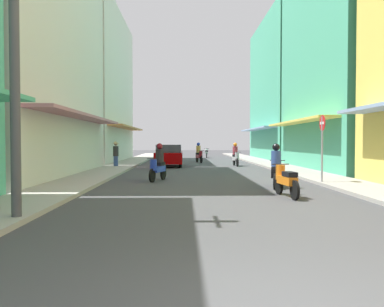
{
  "coord_description": "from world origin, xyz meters",
  "views": [
    {
      "loc": [
        -0.95,
        -3.33,
        1.64
      ],
      "look_at": [
        -0.58,
        15.98,
        1.07
      ],
      "focal_mm": 36.97,
      "sensor_mm": 36.0,
      "label": 1
    }
  ],
  "objects_px": {
    "motorbike_black": "(276,168)",
    "motorbike_silver": "(236,156)",
    "motorbike_orange": "(286,180)",
    "utility_pole": "(14,34)",
    "parked_car": "(169,155)",
    "street_sign_no_entry": "(322,140)",
    "motorbike_maroon": "(199,154)",
    "motorbike_blue": "(158,164)",
    "motorbike_white": "(207,153)",
    "pedestrian_crossing": "(116,153)"
  },
  "relations": [
    {
      "from": "motorbike_black",
      "to": "parked_car",
      "type": "relative_size",
      "value": 0.43
    },
    {
      "from": "motorbike_blue",
      "to": "utility_pole",
      "type": "distance_m",
      "value": 9.31
    },
    {
      "from": "motorbike_silver",
      "to": "pedestrian_crossing",
      "type": "height_order",
      "value": "pedestrian_crossing"
    },
    {
      "from": "motorbike_maroon",
      "to": "motorbike_blue",
      "type": "bearing_deg",
      "value": -98.85
    },
    {
      "from": "motorbike_silver",
      "to": "parked_car",
      "type": "height_order",
      "value": "motorbike_silver"
    },
    {
      "from": "motorbike_black",
      "to": "street_sign_no_entry",
      "type": "xyz_separation_m",
      "value": [
        1.94,
        0.86,
        1.01
      ]
    },
    {
      "from": "motorbike_blue",
      "to": "parked_car",
      "type": "height_order",
      "value": "motorbike_blue"
    },
    {
      "from": "motorbike_maroon",
      "to": "motorbike_black",
      "type": "distance_m",
      "value": 17.09
    },
    {
      "from": "motorbike_black",
      "to": "motorbike_blue",
      "type": "bearing_deg",
      "value": 149.94
    },
    {
      "from": "motorbike_blue",
      "to": "utility_pole",
      "type": "bearing_deg",
      "value": -105.32
    },
    {
      "from": "parked_car",
      "to": "street_sign_no_entry",
      "type": "distance_m",
      "value": 12.94
    },
    {
      "from": "motorbike_maroon",
      "to": "motorbike_silver",
      "type": "relative_size",
      "value": 0.98
    },
    {
      "from": "street_sign_no_entry",
      "to": "parked_car",
      "type": "bearing_deg",
      "value": 118.9
    },
    {
      "from": "motorbike_orange",
      "to": "street_sign_no_entry",
      "type": "distance_m",
      "value": 4.07
    },
    {
      "from": "motorbike_white",
      "to": "pedestrian_crossing",
      "type": "distance_m",
      "value": 16.66
    },
    {
      "from": "motorbike_black",
      "to": "pedestrian_crossing",
      "type": "distance_m",
      "value": 13.25
    },
    {
      "from": "motorbike_maroon",
      "to": "motorbike_orange",
      "type": "height_order",
      "value": "motorbike_maroon"
    },
    {
      "from": "motorbike_maroon",
      "to": "motorbike_blue",
      "type": "height_order",
      "value": "same"
    },
    {
      "from": "motorbike_orange",
      "to": "motorbike_blue",
      "type": "bearing_deg",
      "value": 130.18
    },
    {
      "from": "motorbike_black",
      "to": "motorbike_silver",
      "type": "relative_size",
      "value": 0.97
    },
    {
      "from": "motorbike_orange",
      "to": "utility_pole",
      "type": "bearing_deg",
      "value": -150.81
    },
    {
      "from": "motorbike_black",
      "to": "parked_car",
      "type": "height_order",
      "value": "motorbike_black"
    },
    {
      "from": "utility_pole",
      "to": "motorbike_orange",
      "type": "bearing_deg",
      "value": 29.19
    },
    {
      "from": "motorbike_white",
      "to": "motorbike_silver",
      "type": "xyz_separation_m",
      "value": [
        1.2,
        -13.51,
        0.2
      ]
    },
    {
      "from": "pedestrian_crossing",
      "to": "street_sign_no_entry",
      "type": "distance_m",
      "value": 13.83
    },
    {
      "from": "parked_car",
      "to": "motorbike_maroon",
      "type": "bearing_deg",
      "value": 65.81
    },
    {
      "from": "motorbike_black",
      "to": "utility_pole",
      "type": "xyz_separation_m",
      "value": [
        -6.7,
        -5.93,
        3.1
      ]
    },
    {
      "from": "motorbike_silver",
      "to": "motorbike_black",
      "type": "bearing_deg",
      "value": -90.86
    },
    {
      "from": "motorbike_blue",
      "to": "motorbike_orange",
      "type": "bearing_deg",
      "value": -49.82
    },
    {
      "from": "motorbike_blue",
      "to": "street_sign_no_entry",
      "type": "distance_m",
      "value": 6.62
    },
    {
      "from": "motorbike_orange",
      "to": "utility_pole",
      "type": "relative_size",
      "value": 0.24
    },
    {
      "from": "parked_car",
      "to": "street_sign_no_entry",
      "type": "relative_size",
      "value": 1.55
    },
    {
      "from": "motorbike_blue",
      "to": "motorbike_white",
      "type": "bearing_deg",
      "value": 81.89
    },
    {
      "from": "motorbike_black",
      "to": "motorbike_orange",
      "type": "distance_m",
      "value": 2.36
    },
    {
      "from": "motorbike_maroon",
      "to": "utility_pole",
      "type": "xyz_separation_m",
      "value": [
        -4.57,
        -22.89,
        3.1
      ]
    },
    {
      "from": "motorbike_maroon",
      "to": "utility_pole",
      "type": "distance_m",
      "value": 23.55
    },
    {
      "from": "pedestrian_crossing",
      "to": "motorbike_silver",
      "type": "bearing_deg",
      "value": 12.97
    },
    {
      "from": "motorbike_blue",
      "to": "pedestrian_crossing",
      "type": "relative_size",
      "value": 1.04
    },
    {
      "from": "motorbike_black",
      "to": "utility_pole",
      "type": "height_order",
      "value": "utility_pole"
    },
    {
      "from": "motorbike_silver",
      "to": "street_sign_no_entry",
      "type": "bearing_deg",
      "value": -81.54
    },
    {
      "from": "motorbike_silver",
      "to": "motorbike_blue",
      "type": "height_order",
      "value": "same"
    },
    {
      "from": "motorbike_orange",
      "to": "motorbike_blue",
      "type": "distance_m",
      "value": 6.38
    },
    {
      "from": "motorbike_maroon",
      "to": "parked_car",
      "type": "height_order",
      "value": "motorbike_maroon"
    },
    {
      "from": "utility_pole",
      "to": "street_sign_no_entry",
      "type": "relative_size",
      "value": 2.81
    },
    {
      "from": "pedestrian_crossing",
      "to": "street_sign_no_entry",
      "type": "xyz_separation_m",
      "value": [
        9.53,
        -9.99,
        0.77
      ]
    },
    {
      "from": "parked_car",
      "to": "motorbike_black",
      "type": "bearing_deg",
      "value": -70.55
    },
    {
      "from": "motorbike_silver",
      "to": "parked_car",
      "type": "bearing_deg",
      "value": -173.73
    },
    {
      "from": "pedestrian_crossing",
      "to": "parked_car",
      "type": "bearing_deg",
      "value": 21.51
    },
    {
      "from": "street_sign_no_entry",
      "to": "motorbike_blue",
      "type": "bearing_deg",
      "value": 165.2
    },
    {
      "from": "parked_car",
      "to": "street_sign_no_entry",
      "type": "xyz_separation_m",
      "value": [
        6.23,
        -11.29,
        0.98
      ]
    }
  ]
}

